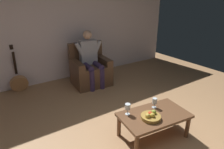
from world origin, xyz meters
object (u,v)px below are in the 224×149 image
at_px(person_seated, 90,57).
at_px(guitar, 19,82).
at_px(wine_glass_near, 155,102).
at_px(fruit_bowl, 151,116).
at_px(armchair, 90,71).
at_px(coffee_table, 154,117).
at_px(wine_glass_far, 128,107).

height_order(person_seated, guitar, person_seated).
height_order(wine_glass_near, fruit_bowl, wine_glass_near).
distance_m(armchair, guitar, 1.59).
distance_m(person_seated, coffee_table, 2.21).
relative_size(wine_glass_near, fruit_bowl, 0.57).
relative_size(guitar, wine_glass_far, 6.10).
distance_m(armchair, wine_glass_near, 2.10).
relative_size(coffee_table, fruit_bowl, 3.84).
relative_size(armchair, guitar, 0.95).
relative_size(person_seated, fruit_bowl, 4.62).
height_order(wine_glass_near, wine_glass_far, wine_glass_far).
relative_size(coffee_table, wine_glass_near, 6.70).
bearing_deg(fruit_bowl, armchair, -96.26).
relative_size(wine_glass_near, wine_glass_far, 0.94).
bearing_deg(person_seated, armchair, -90.00).
bearing_deg(wine_glass_far, fruit_bowl, 127.32).
bearing_deg(person_seated, guitar, -15.60).
xyz_separation_m(coffee_table, wine_glass_far, (0.32, -0.21, 0.17)).
height_order(coffee_table, guitar, guitar).
distance_m(guitar, fruit_bowl, 3.07).
xyz_separation_m(person_seated, fruit_bowl, (0.25, 2.24, -0.25)).
xyz_separation_m(coffee_table, guitar, (1.37, -2.74, -0.11)).
bearing_deg(wine_glass_far, person_seated, -102.82).
distance_m(armchair, fruit_bowl, 2.29).
relative_size(person_seated, wine_glass_near, 8.06).
distance_m(person_seated, guitar, 1.66).
distance_m(person_seated, wine_glass_near, 2.06).
bearing_deg(coffee_table, wine_glass_near, -134.42).
xyz_separation_m(person_seated, wine_glass_far, (0.45, 1.97, -0.17)).
bearing_deg(person_seated, coffee_table, 91.61).
bearing_deg(fruit_bowl, wine_glass_near, -143.69).
xyz_separation_m(person_seated, guitar, (1.50, -0.56, -0.45)).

